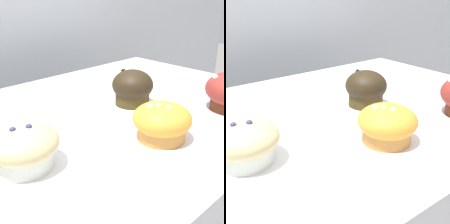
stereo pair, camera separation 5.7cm
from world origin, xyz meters
TOP-DOWN VIEW (x-y plane):
  - muffin_back_right at (0.12, -0.00)m, footprint 0.10×0.10m
  - muffin_front_left at (-0.20, -0.07)m, footprint 0.11×0.11m
  - muffin_front_right at (0.03, -0.16)m, footprint 0.11×0.11m

SIDE VIEW (x-z plane):
  - muffin_front_right at x=0.03m, z-range 0.95..1.02m
  - muffin_front_left at x=-0.20m, z-range 0.95..1.03m
  - muffin_back_right at x=0.12m, z-range 0.95..1.03m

